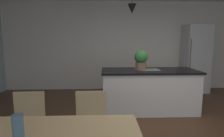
{
  "coord_description": "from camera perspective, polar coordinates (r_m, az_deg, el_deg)",
  "views": [
    {
      "loc": [
        -0.93,
        -2.56,
        1.51
      ],
      "look_at": [
        -0.83,
        0.42,
        1.07
      ],
      "focal_mm": 29.78,
      "sensor_mm": 36.0,
      "label": 1
    }
  ],
  "objects": [
    {
      "name": "chair_far_left",
      "position": [
        2.61,
        -24.74,
        -15.69
      ],
      "size": [
        0.41,
        0.41,
        0.87
      ],
      "color": "tan",
      "rests_on": "ground_plane"
    },
    {
      "name": "chair_far_right",
      "position": [
        2.43,
        -6.55,
        -16.8
      ],
      "size": [
        0.42,
        0.42,
        0.87
      ],
      "color": "tan",
      "rests_on": "ground_plane"
    },
    {
      "name": "refrigerator",
      "position": [
        6.07,
        24.16,
        2.75
      ],
      "size": [
        0.69,
        0.67,
        1.97
      ],
      "color": "silver",
      "rests_on": "ground_plane"
    },
    {
      "name": "kitchen_island",
      "position": [
        4.11,
        11.23,
        -6.48
      ],
      "size": [
        2.02,
        0.85,
        0.91
      ],
      "color": "white",
      "rests_on": "ground_plane"
    },
    {
      "name": "potted_plant_on_island",
      "position": [
        3.96,
        8.86,
        2.8
      ],
      "size": [
        0.28,
        0.28,
        0.42
      ],
      "color": "#8C664C",
      "rests_on": "kitchen_island"
    },
    {
      "name": "vase_on_dining_table",
      "position": [
        1.65,
        -26.9,
        -15.83
      ],
      "size": [
        0.09,
        0.09,
        0.2
      ],
      "color": "slate",
      "rests_on": "dining_table"
    },
    {
      "name": "pendant_over_island_main",
      "position": [
        3.96,
        6.15,
        17.78
      ],
      "size": [
        0.18,
        0.18,
        0.64
      ],
      "color": "black"
    },
    {
      "name": "wall_back_kitchen",
      "position": [
        5.9,
        7.12,
        6.81
      ],
      "size": [
        10.0,
        0.12,
        2.7
      ],
      "primitive_type": "cube",
      "color": "white",
      "rests_on": "ground_plane"
    }
  ]
}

